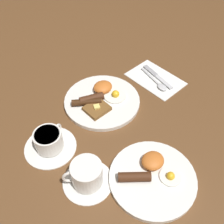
% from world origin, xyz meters
% --- Properties ---
extents(ground_plane, '(3.00, 3.00, 0.00)m').
position_xyz_m(ground_plane, '(0.00, 0.00, 0.00)').
color(ground_plane, brown).
extents(breakfast_plate_near, '(0.27, 0.27, 0.05)m').
position_xyz_m(breakfast_plate_near, '(0.00, -0.00, 0.01)').
color(breakfast_plate_near, white).
rests_on(breakfast_plate_near, ground_plane).
extents(breakfast_plate_far, '(0.25, 0.25, 0.05)m').
position_xyz_m(breakfast_plate_far, '(0.08, 0.33, 0.01)').
color(breakfast_plate_far, white).
rests_on(breakfast_plate_far, ground_plane).
extents(teacup_near, '(0.16, 0.16, 0.07)m').
position_xyz_m(teacup_near, '(0.24, 0.05, 0.03)').
color(teacup_near, white).
rests_on(teacup_near, ground_plane).
extents(teacup_far, '(0.14, 0.14, 0.08)m').
position_xyz_m(teacup_far, '(0.22, 0.22, 0.04)').
color(teacup_far, white).
rests_on(teacup_far, ground_plane).
extents(napkin, '(0.15, 0.22, 0.01)m').
position_xyz_m(napkin, '(-0.24, 0.03, 0.00)').
color(napkin, white).
rests_on(napkin, ground_plane).
extents(knife, '(0.03, 0.17, 0.01)m').
position_xyz_m(knife, '(-0.26, 0.02, 0.01)').
color(knife, silver).
rests_on(knife, napkin).
extents(spoon, '(0.04, 0.16, 0.01)m').
position_xyz_m(spoon, '(-0.22, 0.07, 0.01)').
color(spoon, silver).
rests_on(spoon, napkin).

